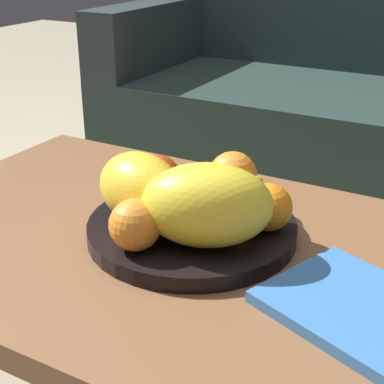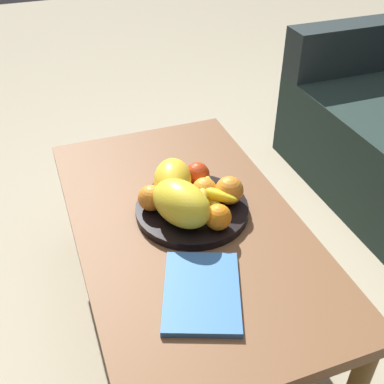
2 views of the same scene
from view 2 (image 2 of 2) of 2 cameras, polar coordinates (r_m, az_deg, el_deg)
ground_plane at (r=1.65m, az=-0.54°, el=-14.36°), size 8.00×8.00×0.00m
coffee_table at (r=1.39m, az=-0.63°, el=-4.93°), size 1.08×0.62×0.41m
fruit_bowl at (r=1.38m, az=0.00°, el=-2.07°), size 0.33×0.33×0.03m
melon_large_front at (r=1.38m, az=-2.35°, el=1.50°), size 0.18×0.16×0.11m
melon_smaller_beside at (r=1.28m, az=-1.28°, el=-1.37°), size 0.22×0.19×0.12m
orange_front at (r=1.37m, az=1.48°, el=0.26°), size 0.07×0.07×0.07m
orange_left at (r=1.37m, az=4.46°, el=0.19°), size 0.08×0.08×0.08m
orange_right at (r=1.28m, az=3.14°, el=-3.01°), size 0.07×0.07×0.07m
orange_back at (r=1.34m, az=-4.89°, el=-0.71°), size 0.07×0.07×0.07m
apple_front at (r=1.43m, az=0.63°, el=2.11°), size 0.07×0.07×0.07m
banana_bunch at (r=1.36m, az=1.87°, el=-0.49°), size 0.17×0.15×0.06m
magazine at (r=1.16m, az=1.17°, el=-11.80°), size 0.30×0.26×0.02m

